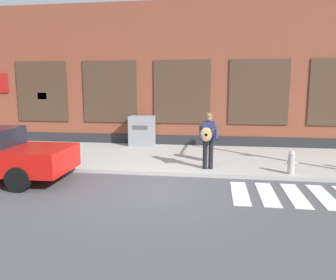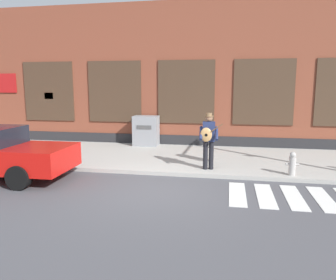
% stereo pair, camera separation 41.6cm
% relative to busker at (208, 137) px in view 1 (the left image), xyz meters
% --- Properties ---
extents(ground_plane, '(160.00, 160.00, 0.00)m').
position_rel_busker_xyz_m(ground_plane, '(-1.25, -1.98, -1.13)').
color(ground_plane, '#4C4C51').
extents(sidewalk, '(28.00, 4.74, 0.12)m').
position_rel_busker_xyz_m(sidewalk, '(-1.25, 1.78, -1.07)').
color(sidewalk, '#ADAAA3').
rests_on(sidewalk, ground).
extents(building_backdrop, '(28.00, 4.06, 6.28)m').
position_rel_busker_xyz_m(building_backdrop, '(-1.25, 6.14, 2.00)').
color(building_backdrop, brown).
rests_on(building_backdrop, ground).
extents(busker, '(0.72, 0.55, 1.77)m').
position_rel_busker_xyz_m(busker, '(0.00, 0.00, 0.00)').
color(busker, black).
rests_on(busker, sidewalk).
extents(utility_box, '(1.08, 0.70, 1.30)m').
position_rel_busker_xyz_m(utility_box, '(-2.95, 3.70, -0.36)').
color(utility_box, gray).
rests_on(utility_box, sidewalk).
extents(fire_hydrant, '(0.38, 0.20, 0.70)m').
position_rel_busker_xyz_m(fire_hydrant, '(2.48, -0.24, -0.66)').
color(fire_hydrant, '#B2ADA8').
rests_on(fire_hydrant, sidewalk).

